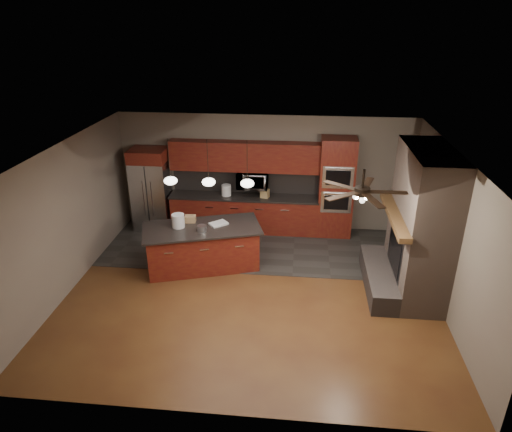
# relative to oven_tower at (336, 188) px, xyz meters

# --- Properties ---
(ground) EXTENTS (7.00, 7.00, 0.00)m
(ground) POSITION_rel_oven_tower_xyz_m (-1.70, -2.69, -1.19)
(ground) COLOR brown
(ground) RESTS_ON ground
(ceiling) EXTENTS (7.00, 6.00, 0.02)m
(ceiling) POSITION_rel_oven_tower_xyz_m (-1.70, -2.69, 1.61)
(ceiling) COLOR white
(ceiling) RESTS_ON back_wall
(back_wall) EXTENTS (7.00, 0.02, 2.80)m
(back_wall) POSITION_rel_oven_tower_xyz_m (-1.70, 0.31, 0.21)
(back_wall) COLOR slate
(back_wall) RESTS_ON ground
(right_wall) EXTENTS (0.02, 6.00, 2.80)m
(right_wall) POSITION_rel_oven_tower_xyz_m (1.80, -2.69, 0.21)
(right_wall) COLOR slate
(right_wall) RESTS_ON ground
(left_wall) EXTENTS (0.02, 6.00, 2.80)m
(left_wall) POSITION_rel_oven_tower_xyz_m (-5.20, -2.69, 0.21)
(left_wall) COLOR slate
(left_wall) RESTS_ON ground
(slate_tile_patch) EXTENTS (7.00, 2.40, 0.01)m
(slate_tile_patch) POSITION_rel_oven_tower_xyz_m (-1.70, -0.89, -1.19)
(slate_tile_patch) COLOR #2F2D2A
(slate_tile_patch) RESTS_ON ground
(fireplace_column) EXTENTS (1.30, 2.10, 2.80)m
(fireplace_column) POSITION_rel_oven_tower_xyz_m (1.34, -2.29, 0.11)
(fireplace_column) COLOR #776255
(fireplace_column) RESTS_ON ground
(back_cabinetry) EXTENTS (3.59, 0.64, 2.20)m
(back_cabinetry) POSITION_rel_oven_tower_xyz_m (-2.18, 0.05, -0.30)
(back_cabinetry) COLOR maroon
(back_cabinetry) RESTS_ON ground
(oven_tower) EXTENTS (0.80, 0.63, 2.38)m
(oven_tower) POSITION_rel_oven_tower_xyz_m (0.00, 0.00, 0.00)
(oven_tower) COLOR maroon
(oven_tower) RESTS_ON ground
(microwave) EXTENTS (0.73, 0.41, 0.50)m
(microwave) POSITION_rel_oven_tower_xyz_m (-1.98, 0.06, 0.11)
(microwave) COLOR silver
(microwave) RESTS_ON back_cabinetry
(refrigerator) EXTENTS (0.86, 0.75, 2.02)m
(refrigerator) POSITION_rel_oven_tower_xyz_m (-4.43, -0.07, -0.18)
(refrigerator) COLOR silver
(refrigerator) RESTS_ON ground
(kitchen_island) EXTENTS (2.60, 1.74, 0.92)m
(kitchen_island) POSITION_rel_oven_tower_xyz_m (-2.82, -1.85, -0.73)
(kitchen_island) COLOR maroon
(kitchen_island) RESTS_ON ground
(white_bucket) EXTENTS (0.33, 0.33, 0.28)m
(white_bucket) POSITION_rel_oven_tower_xyz_m (-3.29, -1.89, -0.13)
(white_bucket) COLOR silver
(white_bucket) RESTS_ON kitchen_island
(paint_can) EXTENTS (0.22, 0.22, 0.13)m
(paint_can) POSITION_rel_oven_tower_xyz_m (-2.77, -2.04, -0.21)
(paint_can) COLOR #ADADB2
(paint_can) RESTS_ON kitchen_island
(paint_tray) EXTENTS (0.43, 0.42, 0.04)m
(paint_tray) POSITION_rel_oven_tower_xyz_m (-2.50, -1.68, -0.25)
(paint_tray) COLOR silver
(paint_tray) RESTS_ON kitchen_island
(cardboard_box) EXTENTS (0.23, 0.18, 0.14)m
(cardboard_box) POSITION_rel_oven_tower_xyz_m (-3.10, -1.62, -0.20)
(cardboard_box) COLOR #95744D
(cardboard_box) RESTS_ON kitchen_island
(counter_bucket) EXTENTS (0.23, 0.23, 0.26)m
(counter_bucket) POSITION_rel_oven_tower_xyz_m (-2.60, 0.01, -0.16)
(counter_bucket) COLOR white
(counter_bucket) RESTS_ON back_cabinetry
(counter_box) EXTENTS (0.22, 0.20, 0.21)m
(counter_box) POSITION_rel_oven_tower_xyz_m (-1.67, -0.04, -0.19)
(counter_box) COLOR tan
(counter_box) RESTS_ON back_cabinetry
(pendant_left) EXTENTS (0.26, 0.26, 0.92)m
(pendant_left) POSITION_rel_oven_tower_xyz_m (-3.35, -1.99, 0.77)
(pendant_left) COLOR black
(pendant_left) RESTS_ON ceiling
(pendant_center) EXTENTS (0.26, 0.26, 0.92)m
(pendant_center) POSITION_rel_oven_tower_xyz_m (-2.60, -1.99, 0.77)
(pendant_center) COLOR black
(pendant_center) RESTS_ON ceiling
(pendant_right) EXTENTS (0.26, 0.26, 0.92)m
(pendant_right) POSITION_rel_oven_tower_xyz_m (-1.85, -1.99, 0.77)
(pendant_right) COLOR black
(pendant_right) RESTS_ON ceiling
(ceiling_fan) EXTENTS (1.27, 1.33, 0.41)m
(ceiling_fan) POSITION_rel_oven_tower_xyz_m (0.10, -3.49, 1.27)
(ceiling_fan) COLOR black
(ceiling_fan) RESTS_ON ceiling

